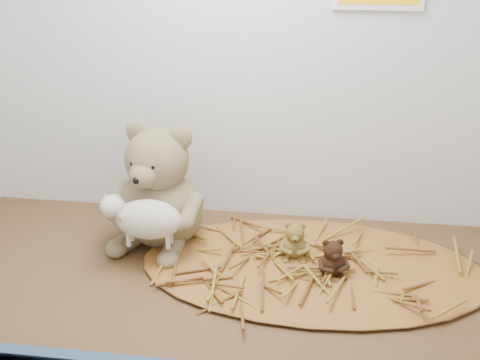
% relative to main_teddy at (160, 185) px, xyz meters
% --- Properties ---
extents(alcove_shell, '(1.20, 0.60, 0.90)m').
position_rel_main_teddy_xyz_m(alcove_shell, '(0.13, -0.05, 0.31)').
color(alcove_shell, '#432A17').
rests_on(alcove_shell, ground).
extents(straw_bed, '(0.70, 0.41, 0.01)m').
position_rel_main_teddy_xyz_m(straw_bed, '(0.33, -0.07, -0.13)').
color(straw_bed, brown).
rests_on(straw_bed, shelf_floor).
extents(main_teddy, '(0.27, 0.28, 0.27)m').
position_rel_main_teddy_xyz_m(main_teddy, '(0.00, 0.00, 0.00)').
color(main_teddy, '#7C6A4C').
rests_on(main_teddy, shelf_floor).
extents(toy_lamb, '(0.18, 0.11, 0.11)m').
position_rel_main_teddy_xyz_m(toy_lamb, '(-0.00, -0.10, -0.03)').
color(toy_lamb, silver).
rests_on(toy_lamb, main_teddy).
extents(mini_teddy_tan, '(0.07, 0.07, 0.08)m').
position_rel_main_teddy_xyz_m(mini_teddy_tan, '(0.29, -0.04, -0.08)').
color(mini_teddy_tan, olive).
rests_on(mini_teddy_tan, straw_bed).
extents(mini_teddy_brown, '(0.08, 0.08, 0.08)m').
position_rel_main_teddy_xyz_m(mini_teddy_brown, '(0.37, -0.10, -0.08)').
color(mini_teddy_brown, black).
rests_on(mini_teddy_brown, straw_bed).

